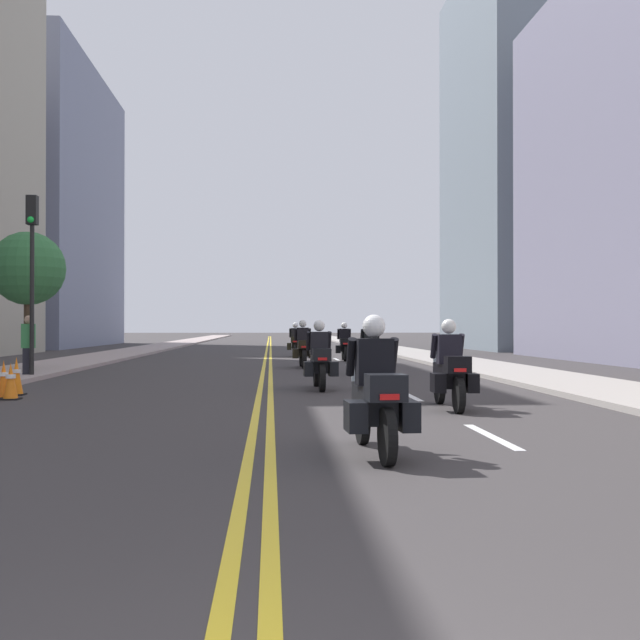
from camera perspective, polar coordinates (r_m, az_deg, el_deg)
ground_plane at (r=50.06m, az=-3.76°, el=-2.12°), size 264.00×264.00×0.00m
sidewalk_left at (r=50.63m, az=-12.21°, el=-2.03°), size 2.86×144.00×0.12m
sidewalk_right at (r=50.59m, az=4.69°, el=-2.04°), size 2.86×144.00×0.12m
centreline_yellow_inner at (r=50.06m, az=-3.90°, el=-2.12°), size 0.12×132.00×0.01m
centreline_yellow_outer at (r=50.06m, az=-3.62°, el=-2.12°), size 0.12×132.00×0.01m
lane_dashes_white at (r=31.21m, az=1.68°, el=-3.11°), size 0.14×56.40×0.01m
building_left_2 at (r=61.66m, az=-19.75°, el=7.68°), size 8.44×21.03×20.32m
building_right_2 at (r=53.93m, az=15.62°, el=11.28°), size 9.83×14.79×24.82m
motorcycle_0 at (r=8.71m, az=4.09°, el=-5.64°), size 0.78×2.13×1.57m
motorcycle_1 at (r=13.77m, az=9.47°, el=-3.76°), size 0.77×2.24×1.57m
motorcycle_2 at (r=17.81m, az=-0.03°, el=-3.02°), size 0.77×2.17×1.59m
motorcycle_3 at (r=23.39m, az=3.74°, el=-2.38°), size 0.76×2.26×1.66m
motorcycle_4 at (r=27.26m, az=-1.25°, el=-2.12°), size 0.77×2.22×1.67m
motorcycle_5 at (r=32.77m, az=1.79°, el=-1.84°), size 0.77×2.10×1.62m
motorcycle_6 at (r=36.89m, az=-1.82°, el=-1.66°), size 0.78×2.14×1.64m
traffic_cone_0 at (r=16.53m, az=-21.63°, el=-4.19°), size 0.35×0.35×0.72m
traffic_cone_1 at (r=17.56m, az=-21.27°, el=-3.85°), size 0.34×0.34×0.80m
traffic_cone_2 at (r=16.89m, az=-22.08°, el=-4.04°), size 0.34×0.34×0.76m
traffic_light_near at (r=22.84m, az=-20.27°, el=4.57°), size 0.28×0.38×5.03m
pedestrian_0 at (r=22.99m, az=-20.51°, el=-1.79°), size 0.39×0.28×1.74m
street_tree_0 at (r=26.42m, az=-20.53°, el=3.50°), size 2.33×2.33×4.44m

